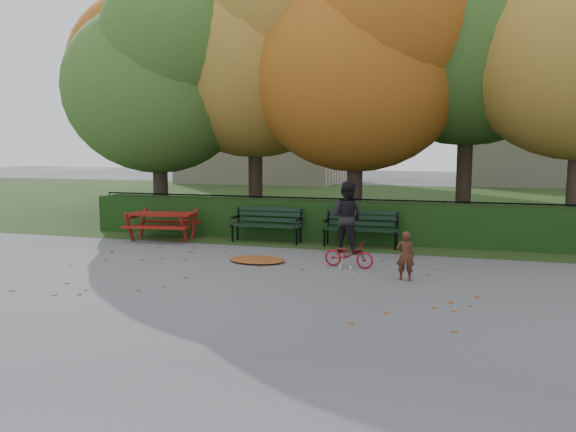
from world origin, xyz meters
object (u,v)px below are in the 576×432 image
(tree_c, at_px, (367,58))
(bench_left, at_px, (267,222))
(tree_b, at_px, (263,47))
(adult, at_px, (347,217))
(child, at_px, (405,256))
(bench_right, at_px, (361,226))
(tree_d, at_px, (485,17))
(picnic_table, at_px, (162,219))
(bicycle, at_px, (349,254))
(tree_a, at_px, (163,75))
(tree_f, at_px, (164,56))

(tree_c, relative_size, bench_left, 4.44)
(tree_c, bearing_deg, tree_b, 166.55)
(adult, bearing_deg, bench_left, -2.97)
(tree_c, height_order, child, tree_c)
(bench_left, bearing_deg, bench_right, 0.00)
(tree_d, height_order, picnic_table, tree_d)
(tree_b, distance_m, adult, 6.85)
(bench_right, relative_size, child, 1.98)
(picnic_table, xyz_separation_m, child, (6.43, -2.67, -0.10))
(picnic_table, xyz_separation_m, bicycle, (5.25, -1.89, -0.29))
(tree_d, height_order, child, tree_d)
(tree_c, xyz_separation_m, adult, (0.05, -3.06, -4.01))
(tree_c, xyz_separation_m, tree_d, (3.04, 1.27, 1.16))
(tree_b, xyz_separation_m, tree_d, (6.32, 0.48, 0.58))
(bench_left, xyz_separation_m, bicycle, (2.53, -2.39, -0.25))
(picnic_table, bearing_deg, tree_b, 58.42)
(tree_d, bearing_deg, bench_left, -145.74)
(tree_a, height_order, tree_f, tree_f)
(tree_a, height_order, child, tree_a)
(bench_right, distance_m, picnic_table, 5.14)
(adult, bearing_deg, tree_b, -31.96)
(tree_a, bearing_deg, picnic_table, -63.72)
(tree_f, height_order, adult, tree_f)
(tree_c, height_order, tree_d, tree_d)
(bench_right, bearing_deg, bicycle, -86.82)
(child, bearing_deg, bench_right, -68.43)
(child, bearing_deg, tree_d, -103.29)
(tree_b, bearing_deg, child, -51.98)
(tree_d, height_order, bicycle, tree_d)
(tree_f, bearing_deg, bench_right, -33.92)
(bicycle, bearing_deg, tree_c, 12.73)
(child, height_order, adult, adult)
(bicycle, bearing_deg, adult, 20.04)
(picnic_table, height_order, adult, adult)
(picnic_table, bearing_deg, bench_left, 2.78)
(tree_a, xyz_separation_m, tree_c, (6.02, 0.38, 0.30))
(picnic_table, height_order, child, child)
(tree_c, bearing_deg, picnic_table, -150.34)
(tree_d, bearing_deg, tree_b, -175.62)
(tree_f, distance_m, bench_right, 11.19)
(tree_b, relative_size, bicycle, 8.67)
(tree_d, distance_m, bench_left, 8.31)
(bench_right, height_order, adult, adult)
(tree_d, xyz_separation_m, bench_left, (-5.18, -3.53, -5.46))
(tree_a, bearing_deg, tree_c, 3.65)
(tree_f, bearing_deg, bench_left, -43.51)
(tree_c, bearing_deg, child, -73.76)
(child, relative_size, bicycle, 0.90)
(tree_b, relative_size, picnic_table, 4.81)
(child, xyz_separation_m, bicycle, (-1.18, 0.79, -0.19))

